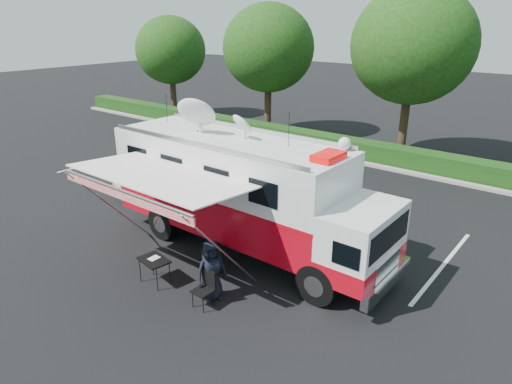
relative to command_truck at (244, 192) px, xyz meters
The scene contains 10 objects.
ground_plane 2.02m from the command_truck, ahead, with size 120.00×120.00×0.00m, color black.
back_border 13.30m from the command_truck, 84.56° to the left, with size 60.00×6.14×8.87m.
stall_lines 3.64m from the command_truck, 97.87° to the left, with size 24.12×5.50×0.01m.
command_truck is the anchor object (origin of this frame).
awning 3.11m from the command_truck, 107.42° to the right, with size 5.36×2.76×3.23m.
white_suv 7.36m from the command_truck, 156.72° to the left, with size 2.78×6.02×1.67m, color silver.
person 3.62m from the command_truck, 67.35° to the right, with size 0.85×0.55×1.73m, color black.
folding_table 3.56m from the command_truck, 101.87° to the right, with size 1.01×0.78×0.78m.
folding_chair 3.62m from the command_truck, 68.10° to the right, with size 0.49×0.52×1.03m.
trash_bin 2.39m from the command_truck, 83.58° to the right, with size 0.61×0.61×0.91m.
Camera 1 is at (8.70, -10.40, 7.28)m, focal length 32.00 mm.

